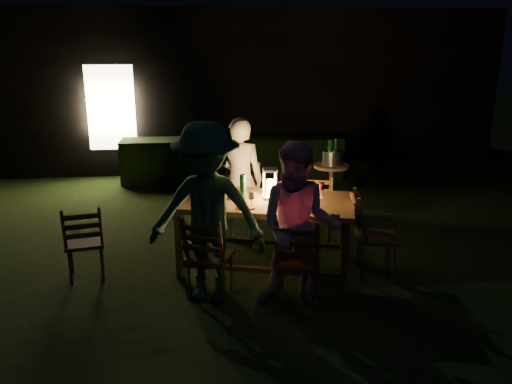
{
  "coord_description": "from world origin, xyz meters",
  "views": [
    {
      "loc": [
        -1.09,
        -5.65,
        2.46
      ],
      "look_at": [
        -0.48,
        -0.1,
        0.84
      ],
      "focal_mm": 35.0,
      "sensor_mm": 36.0,
      "label": 1
    }
  ],
  "objects": [
    {
      "name": "plate_far_left",
      "position": [
        -0.88,
        0.01,
        0.83
      ],
      "size": [
        0.25,
        0.25,
        0.01
      ],
      "primitive_type": "cylinder",
      "color": "white",
      "rests_on": "dining_table"
    },
    {
      "name": "chair_far_right",
      "position": [
        0.33,
        0.24,
        0.27
      ],
      "size": [
        0.48,
        0.51,
        0.89
      ],
      "rotation": [
        0.0,
        0.0,
        2.91
      ],
      "color": "#50361A",
      "rests_on": "ground"
    },
    {
      "name": "plate_near_right",
      "position": [
        -0.04,
        -0.69,
        0.83
      ],
      "size": [
        0.25,
        0.25,
        0.01
      ],
      "primitive_type": "cylinder",
      "color": "white",
      "rests_on": "dining_table"
    },
    {
      "name": "chair_near_right",
      "position": [
        -0.19,
        -1.21,
        0.29
      ],
      "size": [
        0.53,
        0.55,
        0.94
      ],
      "rotation": [
        0.0,
        0.0,
        -0.29
      ],
      "color": "#50361A",
      "rests_on": "ground"
    },
    {
      "name": "person_house_side",
      "position": [
        -0.62,
        0.56,
        0.81
      ],
      "size": [
        0.68,
        0.54,
        1.63
      ],
      "primitive_type": "imported",
      "rotation": [
        0.0,
        0.0,
        2.86
      ],
      "color": "silver",
      "rests_on": "ground"
    },
    {
      "name": "wineglass_a",
      "position": [
        -0.62,
        0.0,
        0.91
      ],
      "size": [
        0.06,
        0.06,
        0.18
      ],
      "primitive_type": null,
      "color": "#59070F",
      "rests_on": "dining_table"
    },
    {
      "name": "wineglass_b",
      "position": [
        -1.13,
        -0.27,
        0.91
      ],
      "size": [
        0.06,
        0.06,
        0.18
      ],
      "primitive_type": null,
      "color": "#59070F",
      "rests_on": "dining_table"
    },
    {
      "name": "garden_envelope",
      "position": [
        -0.01,
        6.15,
        1.58
      ],
      "size": [
        40.0,
        40.0,
        3.2
      ],
      "color": "black",
      "rests_on": "ground"
    },
    {
      "name": "chair_near_left",
      "position": [
        -1.05,
        -0.97,
        0.28
      ],
      "size": [
        0.55,
        0.57,
        0.93
      ],
      "rotation": [
        0.0,
        0.0,
        -0.39
      ],
      "color": "#50361A",
      "rests_on": "ground"
    },
    {
      "name": "bottle_bucket_b",
      "position": [
        0.93,
        1.66,
        0.89
      ],
      "size": [
        0.07,
        0.07,
        0.32
      ],
      "primitive_type": "cylinder",
      "color": "#0F471E",
      "rests_on": "side_table"
    },
    {
      "name": "person_opp_right",
      "position": [
        -0.2,
        -1.26,
        0.82
      ],
      "size": [
        0.94,
        0.82,
        1.64
      ],
      "primitive_type": "imported",
      "rotation": [
        0.0,
        0.0,
        -0.28
      ],
      "color": "#D592BB",
      "rests_on": "ground"
    },
    {
      "name": "person_opp_left",
      "position": [
        -1.07,
        -1.02,
        0.9
      ],
      "size": [
        1.31,
        0.97,
        1.81
      ],
      "primitive_type": "imported",
      "rotation": [
        0.0,
        0.0,
        -0.28
      ],
      "color": "#2D5A39",
      "rests_on": "ground"
    },
    {
      "name": "napkin_left",
      "position": [
        -0.64,
        -0.62,
        0.83
      ],
      "size": [
        0.18,
        0.14,
        0.01
      ],
      "primitive_type": "cube",
      "color": "red",
      "rests_on": "dining_table"
    },
    {
      "name": "napkin_right",
      "position": [
        0.04,
        -0.79,
        0.83
      ],
      "size": [
        0.18,
        0.14,
        0.01
      ],
      "primitive_type": "cube",
      "color": "red",
      "rests_on": "dining_table"
    },
    {
      "name": "dining_table",
      "position": [
        -0.41,
        -0.35,
        0.74
      ],
      "size": [
        2.16,
        1.48,
        0.82
      ],
      "rotation": [
        0.0,
        0.0,
        -0.28
      ],
      "color": "#50361A",
      "rests_on": "ground"
    },
    {
      "name": "wineglass_c",
      "position": [
        -0.2,
        -0.7,
        0.91
      ],
      "size": [
        0.06,
        0.06,
        0.18
      ],
      "primitive_type": null,
      "color": "#59070F",
      "rests_on": "dining_table"
    },
    {
      "name": "chair_far_left",
      "position": [
        -0.63,
        0.51,
        0.32
      ],
      "size": [
        0.59,
        0.61,
        1.05
      ],
      "rotation": [
        0.0,
        0.0,
        2.86
      ],
      "color": "#50361A",
      "rests_on": "ground"
    },
    {
      "name": "plate_near_left",
      "position": [
        -1.0,
        -0.41,
        0.83
      ],
      "size": [
        0.25,
        0.25,
        0.01
      ],
      "primitive_type": "cylinder",
      "color": "white",
      "rests_on": "dining_table"
    },
    {
      "name": "wineglass_d",
      "position": [
        0.24,
        -0.35,
        0.91
      ],
      "size": [
        0.06,
        0.06,
        0.18
      ],
      "primitive_type": null,
      "color": "#59070F",
      "rests_on": "dining_table"
    },
    {
      "name": "ice_bucket",
      "position": [
        0.88,
        1.62,
        0.84
      ],
      "size": [
        0.3,
        0.3,
        0.22
      ],
      "primitive_type": "cylinder",
      "color": "#A5A8AD",
      "rests_on": "side_table"
    },
    {
      "name": "phone",
      "position": [
        -1.09,
        -0.47,
        0.82
      ],
      "size": [
        0.14,
        0.07,
        0.01
      ],
      "primitive_type": "cube",
      "color": "black",
      "rests_on": "dining_table"
    },
    {
      "name": "bottle_bucket_a",
      "position": [
        0.83,
        1.58,
        0.89
      ],
      "size": [
        0.07,
        0.07,
        0.32
      ],
      "primitive_type": "cylinder",
      "color": "#0F471E",
      "rests_on": "side_table"
    },
    {
      "name": "wineglass_e",
      "position": [
        -0.59,
        -0.61,
        0.91
      ],
      "size": [
        0.06,
        0.06,
        0.18
      ],
      "primitive_type": null,
      "color": "silver",
      "rests_on": "dining_table"
    },
    {
      "name": "lantern",
      "position": [
        -0.35,
        -0.32,
        0.98
      ],
      "size": [
        0.16,
        0.16,
        0.35
      ],
      "color": "white",
      "rests_on": "dining_table"
    },
    {
      "name": "side_table",
      "position": [
        0.88,
        1.62,
        0.65
      ],
      "size": [
        0.54,
        0.54,
        0.73
      ],
      "color": "olive",
      "rests_on": "ground"
    },
    {
      "name": "chair_spare",
      "position": [
        -2.4,
        -0.42,
        0.27
      ],
      "size": [
        0.48,
        0.5,
        0.9
      ],
      "rotation": [
        0.0,
        0.0,
        0.2
      ],
      "color": "#50361A",
      "rests_on": "ground"
    },
    {
      "name": "bottle_table",
      "position": [
        -0.65,
        -0.28,
        0.96
      ],
      "size": [
        0.07,
        0.07,
        0.28
      ],
      "primitive_type": "cylinder",
      "color": "#0F471E",
      "rests_on": "dining_table"
    },
    {
      "name": "plate_far_right",
      "position": [
        0.08,
        -0.26,
        0.83
      ],
      "size": [
        0.25,
        0.25,
        0.01
      ],
      "primitive_type": "cylinder",
      "color": "white",
      "rests_on": "dining_table"
    },
    {
      "name": "chair_end",
      "position": [
        0.77,
        -0.69,
        0.3
      ],
      "size": [
        0.55,
        0.52,
        0.99
      ],
      "rotation": [
        0.0,
        0.0,
        -1.76
      ],
      "color": "#50361A",
      "rests_on": "ground"
    }
  ]
}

